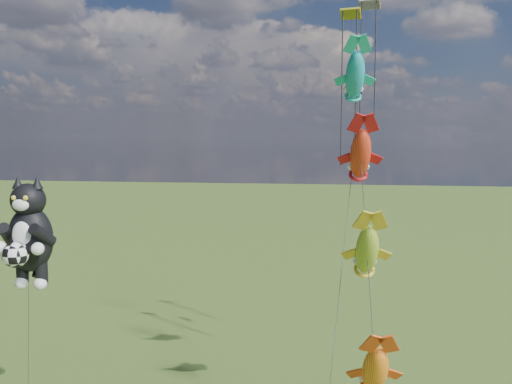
# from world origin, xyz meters

# --- Properties ---
(cat_kite_rig) EXTENTS (2.95, 4.29, 12.22)m
(cat_kite_rig) POSITION_xyz_m (-4.13, 3.53, 9.29)
(cat_kite_rig) COLOR brown
(cat_kite_rig) RESTS_ON ground
(fish_windsock_rig) EXTENTS (1.89, 15.92, 20.57)m
(fish_windsock_rig) POSITION_xyz_m (12.96, 1.01, 11.54)
(fish_windsock_rig) COLOR brown
(fish_windsock_rig) RESTS_ON ground
(parafoil_rig) EXTENTS (3.09, 17.48, 22.41)m
(parafoil_rig) POSITION_xyz_m (12.84, 9.44, 17.84)
(parafoil_rig) COLOR brown
(parafoil_rig) RESTS_ON ground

